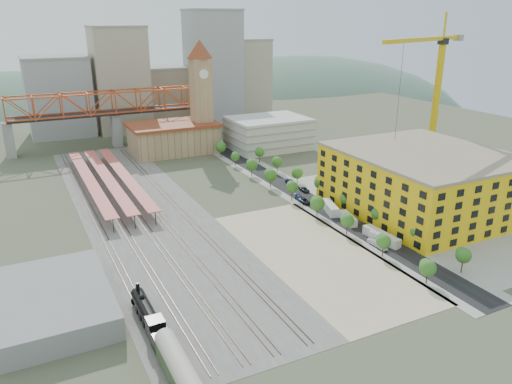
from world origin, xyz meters
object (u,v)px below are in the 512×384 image
construction_building (423,181)px  site_trailer_d (330,208)px  site_trailer_b (378,235)px  coach (183,378)px  car_0 (374,242)px  locomotive (151,320)px  tower_crane (434,80)px  site_trailer_c (348,219)px  clock_tower (201,86)px  site_trailer_a (385,239)px

construction_building → site_trailer_d: construction_building is taller
site_trailer_b → site_trailer_d: (0.00, 22.55, 0.06)m
coach → car_0: (63.00, 30.52, -2.64)m
locomotive → site_trailer_b: bearing=11.5°
tower_crane → site_trailer_d: tower_crane is taller
site_trailer_c → site_trailer_d: bearing=102.8°
construction_building → coach: size_ratio=2.52×
tower_crane → car_0: size_ratio=13.86×
tower_crane → site_trailer_c: bearing=-156.6°
clock_tower → tower_crane: size_ratio=0.89×
clock_tower → locomotive: 140.17m
tower_crane → site_trailer_d: size_ratio=5.80×
construction_building → tower_crane: bearing=44.4°
site_trailer_a → site_trailer_c: bearing=77.7°
site_trailer_c → car_0: size_ratio=2.05×
coach → site_trailer_b: size_ratio=2.08×
coach → tower_crane: bearing=30.3°
site_trailer_b → clock_tower: bearing=91.2°
site_trailer_a → tower_crane: bearing=24.8°
construction_building → locomotive: (-92.00, -24.84, -7.16)m
site_trailer_a → site_trailer_c: (0.00, 16.23, -0.03)m
clock_tower → site_trailer_d: 93.36m
site_trailer_c → construction_building: bearing=8.6°
site_trailer_d → locomotive: bearing=-134.1°
site_trailer_a → site_trailer_b: (0.00, 2.86, 0.11)m
coach → site_trailer_a: size_ratio=2.27×
tower_crane → site_trailer_b: size_ratio=6.07×
clock_tower → site_trailer_b: bearing=-85.9°
site_trailer_c → clock_tower: bearing=107.5°
construction_building → car_0: (-29.00, -13.69, -8.69)m
construction_building → site_trailer_c: bearing=175.8°
construction_building → site_trailer_b: size_ratio=5.24×
site_trailer_a → clock_tower: bearing=81.7°
locomotive → tower_crane: tower_crane is taller
locomotive → construction_building: bearing=15.1°
locomotive → coach: bearing=-90.0°
coach → clock_tower: bearing=68.1°
locomotive → tower_crane: size_ratio=0.41×
site_trailer_d → construction_building: bearing=-5.7°
site_trailer_c → car_0: site_trailer_c is taller
coach → tower_crane: 138.25m
clock_tower → car_0: bearing=-87.5°
site_trailer_d → car_0: site_trailer_d is taller
site_trailer_c → site_trailer_b: bearing=-77.2°
construction_building → coach: bearing=-154.3°
site_trailer_b → site_trailer_a: bearing=-92.9°
coach → site_trailer_c: bearing=34.9°
construction_building → tower_crane: (23.99, 23.50, 26.73)m
car_0 → coach: bearing=-158.2°
construction_building → site_trailer_c: construction_building is taller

